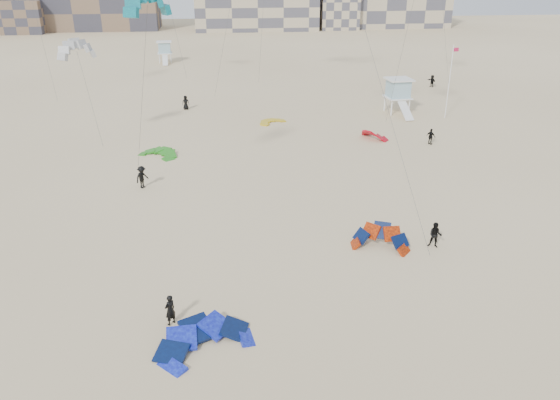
{
  "coord_description": "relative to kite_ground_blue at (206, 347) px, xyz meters",
  "views": [
    {
      "loc": [
        -0.66,
        -23.94,
        17.41
      ],
      "look_at": [
        2.69,
        6.0,
        4.06
      ],
      "focal_mm": 35.0,
      "sensor_mm": 36.0,
      "label": 1
    }
  ],
  "objects": [
    {
      "name": "kite_fly_teal_a",
      "position": [
        -3.42,
        18.38,
        14.5
      ],
      "size": [
        5.01,
        6.56,
        14.78
      ],
      "rotation": [
        0.0,
        0.0,
        0.8
      ],
      "color": "#0B8B8B",
      "rests_on": "ground"
    },
    {
      "name": "condo_mid",
      "position": [
        11.85,
        132.16,
        6.0
      ],
      "size": [
        32.0,
        16.0,
        12.0
      ],
      "primitive_type": "cube",
      "color": "tan",
      "rests_on": "ground"
    },
    {
      "name": "kite_ground_red_far",
      "position": [
        17.2,
        32.17,
        0.0
      ],
      "size": [
        4.21,
        4.15,
        2.76
      ],
      "primitive_type": null,
      "rotation": [
        0.58,
        0.0,
        2.11
      ],
      "color": "red",
      "rests_on": "ground"
    },
    {
      "name": "kitesurfer_e",
      "position": [
        -3.08,
        46.69,
        0.88
      ],
      "size": [
        0.92,
        0.65,
        1.76
      ],
      "primitive_type": "imported",
      "rotation": [
        0.0,
        0.0,
        0.11
      ],
      "color": "black",
      "rests_on": "ground"
    },
    {
      "name": "lifeguard_tower_near",
      "position": [
        22.82,
        42.17,
        2.09
      ],
      "size": [
        3.22,
        5.88,
        4.21
      ],
      "rotation": [
        0.0,
        0.0,
        0.09
      ],
      "color": "white",
      "rests_on": "ground"
    },
    {
      "name": "kite_ground_orange",
      "position": [
        11.23,
        8.84,
        0.0
      ],
      "size": [
        4.92,
        4.91,
        3.79
      ],
      "primitive_type": null,
      "rotation": [
        0.87,
        0.0,
        -0.41
      ],
      "color": "#FF3F06",
      "rests_on": "ground"
    },
    {
      "name": "kitesurfer_main",
      "position": [
        -1.84,
        2.06,
        0.87
      ],
      "size": [
        0.74,
        0.74,
        1.73
      ],
      "primitive_type": "imported",
      "rotation": [
        0.0,
        0.0,
        3.9
      ],
      "color": "black",
      "rests_on": "ground"
    },
    {
      "name": "condo_fill_right",
      "position": [
        33.85,
        130.16,
        5.0
      ],
      "size": [
        10.0,
        10.0,
        10.0
      ],
      "primitive_type": "cube",
      "color": "tan",
      "rests_on": "ground"
    },
    {
      "name": "kitesurfer_b",
      "position": [
        14.82,
        8.54,
        0.87
      ],
      "size": [
        1.05,
        0.96,
        1.75
      ],
      "primitive_type": "imported",
      "rotation": [
        0.0,
        0.0,
        -0.45
      ],
      "color": "black",
      "rests_on": "ground"
    },
    {
      "name": "ground",
      "position": [
        1.85,
        2.16,
        0.0
      ],
      "size": [
        320.0,
        320.0,
        0.0
      ],
      "primitive_type": "plane",
      "color": "beige",
      "rests_on": "ground"
    },
    {
      "name": "kite_fly_grey",
      "position": [
        -12.14,
        33.24,
        9.37
      ],
      "size": [
        5.0,
        6.21,
        9.79
      ],
      "rotation": [
        0.0,
        0.0,
        0.67
      ],
      "color": "silver",
      "rests_on": "ground"
    },
    {
      "name": "kitesurfer_c",
      "position": [
        -5.46,
        21.05,
        0.95
      ],
      "size": [
        1.33,
        1.39,
        1.89
      ],
      "primitive_type": "imported",
      "rotation": [
        0.0,
        0.0,
        0.86
      ],
      "color": "black",
      "rests_on": "ground"
    },
    {
      "name": "kitesurfer_f",
      "position": [
        32.56,
        56.06,
        0.88
      ],
      "size": [
        1.01,
        1.71,
        1.75
      ],
      "primitive_type": "imported",
      "rotation": [
        0.0,
        0.0,
        -1.25
      ],
      "color": "black",
      "rests_on": "ground"
    },
    {
      "name": "lifeguard_tower_far",
      "position": [
        -8.35,
        81.45,
        1.87
      ],
      "size": [
        2.85,
        5.25,
        3.78
      ],
      "rotation": [
        0.0,
        0.0,
        0.07
      ],
      "color": "white",
      "rests_on": "ground"
    },
    {
      "name": "condo_fill_left",
      "position": [
        -48.15,
        130.16,
        4.0
      ],
      "size": [
        12.0,
        10.0,
        8.0
      ],
      "primitive_type": "cube",
      "color": "brown",
      "rests_on": "ground"
    },
    {
      "name": "kitesurfer_d",
      "position": [
        22.43,
        29.58,
        0.82
      ],
      "size": [
        0.94,
        0.99,
        1.64
      ],
      "primitive_type": "imported",
      "rotation": [
        0.0,
        0.0,
        2.3
      ],
      "color": "black",
      "rests_on": "ground"
    },
    {
      "name": "kite_ground_yellow",
      "position": [
        7.09,
        39.42,
        0.0
      ],
      "size": [
        4.23,
        4.27,
        0.56
      ],
      "primitive_type": null,
      "rotation": [
        0.05,
        0.0,
        0.6
      ],
      "color": "yellow",
      "rests_on": "ground"
    },
    {
      "name": "kite_ground_blue",
      "position": [
        0.0,
        0.0,
        0.0
      ],
      "size": [
        6.9,
        7.02,
        2.99
      ],
      "primitive_type": null,
      "rotation": [
        0.31,
        0.0,
        0.47
      ],
      "color": "blue",
      "rests_on": "ground"
    },
    {
      "name": "flagpole",
      "position": [
        27.87,
        39.18,
        4.45
      ],
      "size": [
        0.69,
        0.11,
        8.5
      ],
      "color": "white",
      "rests_on": "ground"
    },
    {
      "name": "kite_ground_green",
      "position": [
        -4.91,
        29.15,
        0.0
      ],
      "size": [
        5.45,
        5.51,
        1.75
      ],
      "primitive_type": null,
      "rotation": [
        0.22,
        0.0,
        -0.63
      ],
      "color": "#1F9D1A",
      "rests_on": "ground"
    }
  ]
}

